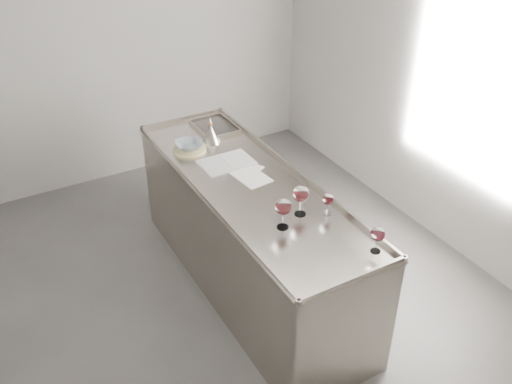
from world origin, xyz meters
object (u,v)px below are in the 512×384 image
counter (250,236)px  wine_glass_small (328,200)px  notebook (227,163)px  wine_funnel (211,135)px  wine_glass_left (283,207)px  ceramic_bowl (189,145)px  wine_glass_right (378,235)px  wine_glass_middle (301,195)px

counter → wine_glass_small: bearing=-66.3°
notebook → wine_funnel: (0.04, 0.37, 0.06)m
wine_glass_left → wine_glass_small: (0.33, -0.01, -0.04)m
ceramic_bowl → wine_glass_right: bearing=-75.4°
wine_glass_small → wine_glass_left: bearing=177.4°
counter → wine_glass_right: size_ratio=14.01×
wine_glass_small → wine_funnel: (-0.22, 1.28, -0.04)m
wine_glass_left → wine_glass_right: (0.35, -0.48, -0.03)m
counter → wine_funnel: bearing=87.3°
counter → notebook: (-0.01, 0.34, 0.47)m
wine_glass_left → wine_glass_small: bearing=-2.6°
counter → notebook: bearing=91.9°
wine_glass_right → wine_glass_small: bearing=92.6°
ceramic_bowl → wine_funnel: (0.20, 0.04, 0.02)m
wine_glass_middle → wine_glass_right: 0.57m
wine_glass_small → ceramic_bowl: size_ratio=0.71×
wine_funnel → wine_glass_left: bearing=-94.9°
counter → notebook: counter is taller
wine_glass_left → counter: bearing=82.4°
counter → wine_funnel: 0.88m
counter → notebook: 0.58m
notebook → ceramic_bowl: 0.36m
counter → wine_glass_left: (-0.08, -0.56, 0.62)m
ceramic_bowl → notebook: bearing=-64.0°
wine_glass_left → wine_glass_small: size_ratio=1.40×
wine_glass_small → ceramic_bowl: bearing=108.9°
wine_glass_middle → notebook: size_ratio=0.54×
wine_glass_middle → notebook: wine_glass_middle is taller
wine_glass_middle → wine_glass_right: size_ratio=1.22×
wine_glass_left → wine_glass_right: bearing=-53.7°
wine_glass_left → notebook: (0.06, 0.90, -0.14)m
wine_glass_middle → ceramic_bowl: (-0.27, 1.16, -0.10)m
wine_glass_small → notebook: bearing=106.2°
wine_glass_small → ceramic_bowl: 1.31m
wine_glass_left → wine_glass_middle: same height
wine_glass_left → wine_glass_middle: 0.19m
counter → ceramic_bowl: size_ratio=11.35×
wine_glass_right → wine_glass_middle: bearing=107.8°
wine_glass_middle → wine_glass_right: wine_glass_middle is taller
wine_glass_right → wine_glass_left: bearing=126.3°
wine_glass_left → ceramic_bowl: bearing=94.4°
wine_funnel → wine_glass_middle: bearing=-86.8°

